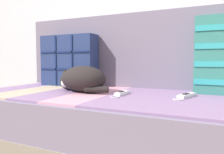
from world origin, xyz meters
The scene contains 6 objects.
couch centered at (0.00, 0.11, 0.19)m, with size 1.99×0.87×0.38m.
sofa_backrest centered at (0.00, 0.48, 0.64)m, with size 1.95×0.14×0.52m.
throw_pillow_quilted centered at (-0.58, 0.33, 0.57)m, with size 0.44×0.14×0.38m.
sleeping_cat centered at (-0.31, 0.09, 0.46)m, with size 0.38×0.28×0.16m.
game_remote_near centered at (-0.03, 0.06, 0.39)m, with size 0.05×0.19×0.02m.
game_remote_far centered at (0.30, 0.12, 0.39)m, with size 0.10×0.21×0.02m.
Camera 1 is at (0.42, -1.04, 0.57)m, focal length 35.00 mm.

